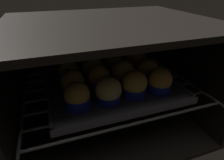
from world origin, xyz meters
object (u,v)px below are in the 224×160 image
Objects in this scene: muffin_row1_col3 at (147,71)px; muffin_row2_col1 at (93,68)px; muffin_row0_col2 at (134,85)px; muffin_row0_col3 at (160,81)px; muffin_row2_col3 at (136,60)px; muffin_row2_col0 at (69,72)px; muffin_row0_col0 at (77,97)px; muffin_row1_col0 at (73,83)px; muffin_row1_col1 at (98,78)px; baking_tray at (112,86)px; muffin_row1_col2 at (123,73)px; muffin_row0_col1 at (109,92)px; muffin_row2_col2 at (114,64)px.

muffin_row2_col1 is at bearing 153.84° from muffin_row1_col3.
muffin_row0_col2 is 8.10cm from muffin_row0_col3.
muffin_row2_col0 is at bearing -179.66° from muffin_row2_col3.
muffin_row1_col3 is 0.99× the size of muffin_row2_col1.
muffin_row2_col1 is (8.30, 15.97, 0.01)cm from muffin_row0_col0.
muffin_row1_col0 is 1.01× the size of muffin_row2_col1.
muffin_row2_col1 is 0.90× the size of muffin_row2_col3.
muffin_row1_col1 is at bearing 45.82° from muffin_row0_col0.
baking_tray is 13.06cm from muffin_row1_col3.
muffin_row0_col3 is at bearing -47.62° from muffin_row1_col2.
muffin_row0_col0 is 16.21cm from muffin_row2_col0.
muffin_row1_col0 and muffin_row2_col1 have the same top height.
muffin_row1_col0 is 0.91× the size of muffin_row1_col2.
muffin_row0_col3 is 25.88cm from muffin_row1_col0.
muffin_row0_col1 is at bearing -87.47° from muffin_row1_col1.
muffin_row0_col2 is 11.45cm from muffin_row1_col3.
baking_tray is 4.92× the size of muffin_row2_col3.
muffin_row0_col0 is 0.89× the size of muffin_row1_col2.
muffin_row1_col3 is (0.42, 8.13, -0.38)cm from muffin_row0_col3.
muffin_row1_col3 is at bearing 17.17° from muffin_row0_col0.
muffin_row2_col3 is at bearing 1.36° from muffin_row2_col1.
muffin_row1_col2 is 8.00cm from muffin_row2_col2.
muffin_row0_col1 is at bearing -114.81° from muffin_row2_col2.
muffin_row2_col2 is (16.32, 16.45, 0.12)cm from muffin_row0_col0.
muffin_row1_col2 is at bearing 27.05° from muffin_row0_col0.
muffin_row2_col3 is (16.33, 16.69, 0.59)cm from muffin_row0_col1.
muffin_row1_col0 is (-24.51, 8.30, -0.40)cm from muffin_row0_col3.
muffin_row1_col1 is (-4.36, 0.33, 3.85)cm from baking_tray.
muffin_row2_col3 is at bearing 0.34° from muffin_row2_col0.
muffin_row2_col2 is at bearing 44.64° from muffin_row1_col1.
muffin_row0_col3 is at bearing -3.35° from muffin_row0_col2.
muffin_row0_col2 is 0.96× the size of muffin_row1_col2.
muffin_row0_col1 is 18.49cm from muffin_row2_col2.
muffin_row1_col1 is at bearing -90.99° from muffin_row2_col1.
muffin_row1_col2 is 1.11× the size of muffin_row2_col1.
muffin_row1_col3 is (16.88, -0.67, -0.12)cm from muffin_row1_col1.
muffin_row1_col0 is at bearing 135.64° from muffin_row0_col1.
muffin_row1_col0 is at bearing -178.11° from muffin_row1_col2.
baking_tray is at bearing -4.35° from muffin_row1_col1.
muffin_row0_col1 is 18.36cm from muffin_row1_col3.
muffin_row0_col0 is 23.17cm from muffin_row2_col2.
muffin_row1_col0 is 0.91× the size of muffin_row2_col3.
muffin_row1_col2 is 11.48cm from muffin_row2_col3.
muffin_row2_col2 reaches higher than muffin_row2_col0.
muffin_row2_col3 is (8.57, -0.09, 0.48)cm from muffin_row2_col2.
muffin_row2_col0 is (0.02, 16.21, -0.10)cm from muffin_row0_col0.
muffin_row0_col2 is at bearing -62.56° from muffin_row2_col1.
muffin_row2_col1 is at bearing 90.90° from muffin_row0_col1.
muffin_row2_col2 is (-8.32, 16.84, -0.25)cm from muffin_row0_col3.
muffin_row1_col1 reaches higher than muffin_row0_col0.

